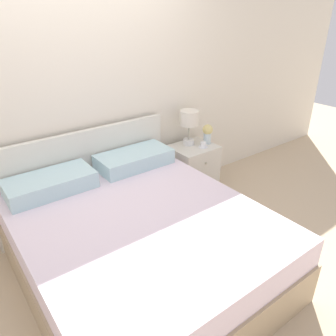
% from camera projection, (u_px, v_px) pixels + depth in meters
% --- Properties ---
extents(ground_plane, '(12.00, 12.00, 0.00)m').
position_uv_depth(ground_plane, '(91.00, 217.00, 3.39)').
color(ground_plane, '#CCB28E').
extents(wall_back, '(8.00, 0.06, 2.60)m').
position_uv_depth(wall_back, '(72.00, 90.00, 2.86)').
color(wall_back, silver).
rests_on(wall_back, ground_plane).
extents(bed, '(1.73, 1.98, 0.95)m').
position_uv_depth(bed, '(137.00, 239.00, 2.59)').
color(bed, tan).
rests_on(bed, ground_plane).
extents(nightstand, '(0.48, 0.43, 0.58)m').
position_uv_depth(nightstand, '(192.00, 170.00, 3.73)').
color(nightstand, silver).
rests_on(nightstand, ground_plane).
extents(table_lamp, '(0.21, 0.21, 0.39)m').
position_uv_depth(table_lamp, '(189.00, 121.00, 3.54)').
color(table_lamp, white).
rests_on(table_lamp, nightstand).
extents(flower_vase, '(0.11, 0.11, 0.22)m').
position_uv_depth(flower_vase, '(208.00, 133.00, 3.64)').
color(flower_vase, silver).
rests_on(flower_vase, nightstand).
extents(teacup, '(0.10, 0.10, 0.06)m').
position_uv_depth(teacup, '(203.00, 145.00, 3.57)').
color(teacup, white).
rests_on(teacup, nightstand).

